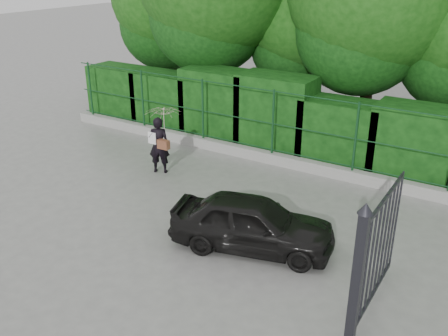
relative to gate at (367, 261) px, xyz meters
The scene contains 7 objects.
ground 4.81m from the gate, behind, with size 80.00×80.00×0.00m, color gray.
kerb 7.04m from the gate, 131.36° to the left, with size 14.00×0.25×0.30m, color #9E9E99.
fence 6.82m from the gate, 129.97° to the left, with size 14.13×0.06×1.80m.
hedge 7.71m from the gate, 126.14° to the left, with size 14.20×1.20×2.24m.
gate is the anchor object (origin of this frame).
woman 7.07m from the gate, 153.79° to the left, with size 0.95×0.97×1.81m.
car 2.84m from the gate, 156.56° to the left, with size 1.29×3.21×1.09m, color black.
Camera 1 is at (6.10, -7.16, 5.36)m, focal length 40.00 mm.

